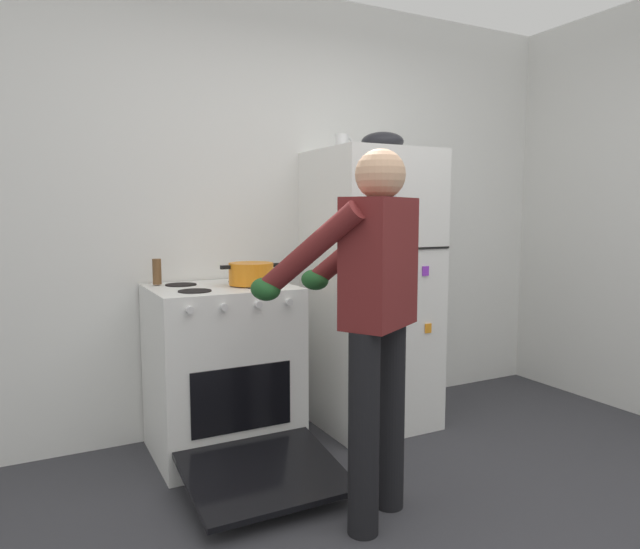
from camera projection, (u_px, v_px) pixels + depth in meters
kitchen_wall_back at (273, 211)px, 3.64m from camera, size 6.00×0.10×2.70m
refrigerator at (370, 289)px, 3.58m from camera, size 0.68×0.72×1.71m
stove_range at (223, 372)px, 3.16m from camera, size 0.76×1.23×0.94m
person_cook at (370, 302)px, 2.42m from camera, size 0.68×0.75×1.60m
red_pot at (251, 274)px, 3.15m from camera, size 0.35×0.25×0.12m
coffee_mug at (342, 142)px, 3.45m from camera, size 0.11×0.08×0.10m
pepper_mill at (157, 272)px, 3.16m from camera, size 0.05×0.05×0.14m
mixing_bowl at (382, 142)px, 3.52m from camera, size 0.26×0.26×0.12m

